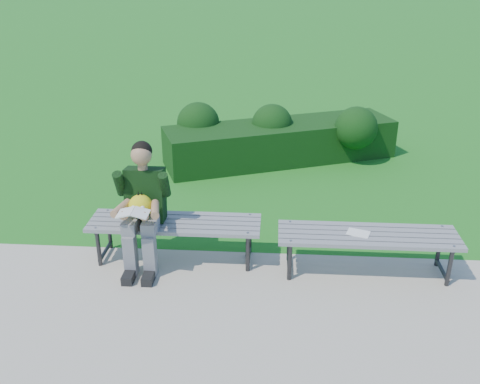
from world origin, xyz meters
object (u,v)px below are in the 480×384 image
object	(u,v)px
bench_left	(175,226)
bench_right	(368,238)
seated_boy	(143,203)
hedge	(278,137)
paper_sheet	(358,233)

from	to	relation	value
bench_left	bench_right	xyz separation A→B (m)	(1.99, -0.13, 0.00)
bench_right	seated_boy	xyz separation A→B (m)	(-2.29, 0.04, 0.30)
hedge	bench_left	size ratio (longest dim) A/B	2.08
bench_left	bench_right	bearing A→B (deg)	-3.88
seated_boy	paper_sheet	xyz separation A→B (m)	(2.19, -0.04, -0.24)
bench_left	paper_sheet	distance (m)	1.89
bench_right	paper_sheet	xyz separation A→B (m)	(-0.10, -0.00, 0.06)
bench_right	seated_boy	world-z (taller)	seated_boy
bench_right	hedge	bearing A→B (deg)	105.24
paper_sheet	seated_boy	bearing A→B (deg)	178.96
bench_left	seated_boy	xyz separation A→B (m)	(-0.30, -0.10, 0.30)
hedge	bench_right	size ratio (longest dim) A/B	2.08
seated_boy	paper_sheet	bearing A→B (deg)	-1.04
bench_left	hedge	bearing A→B (deg)	71.50
hedge	bench_left	xyz separation A→B (m)	(-1.08, -3.21, 0.03)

